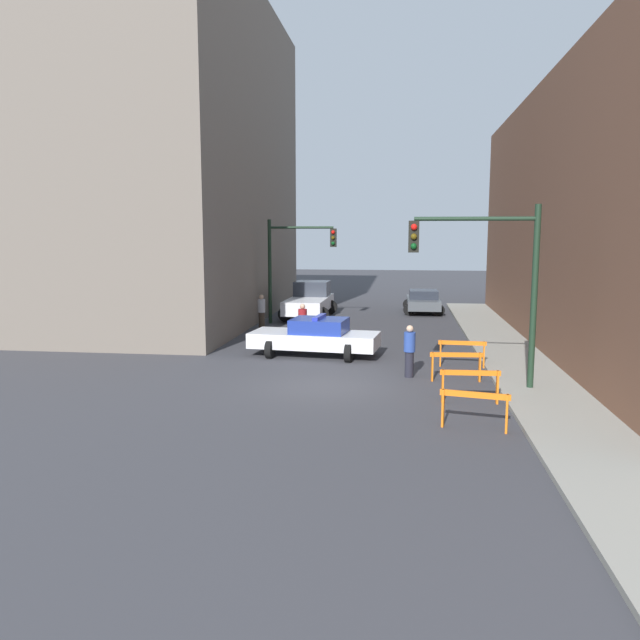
{
  "coord_description": "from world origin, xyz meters",
  "views": [
    {
      "loc": [
        2.2,
        -18.02,
        4.51
      ],
      "look_at": [
        -0.9,
        5.36,
        1.23
      ],
      "focal_mm": 35.0,
      "sensor_mm": 36.0,
      "label": 1
    }
  ],
  "objects": [
    {
      "name": "barrier_back",
      "position": [
        3.88,
        1.09,
        0.62
      ],
      "size": [
        1.6,
        0.27,
        0.9
      ],
      "rotation": [
        0.0,
        0.0,
        0.07
      ],
      "color": "orange",
      "rests_on": "ground_plane"
    },
    {
      "name": "barrier_mid",
      "position": [
        4.04,
        -1.4,
        0.62
      ],
      "size": [
        1.6,
        0.23,
        0.9
      ],
      "rotation": [
        0.0,
        0.0,
        0.05
      ],
      "color": "orange",
      "rests_on": "ground_plane"
    },
    {
      "name": "police_car",
      "position": [
        -0.95,
        4.51,
        0.72
      ],
      "size": [
        4.87,
        2.69,
        1.52
      ],
      "rotation": [
        0.0,
        0.0,
        1.46
      ],
      "color": "white",
      "rests_on": "ground_plane"
    },
    {
      "name": "white_truck",
      "position": [
        -2.75,
        15.15,
        0.91
      ],
      "size": [
        2.7,
        5.43,
        1.9
      ],
      "rotation": [
        0.0,
        0.0,
        -0.02
      ],
      "color": "silver",
      "rests_on": "ground_plane"
    },
    {
      "name": "traffic_light_near",
      "position": [
        4.73,
        0.13,
        3.53
      ],
      "size": [
        3.64,
        0.35,
        5.2
      ],
      "color": "black",
      "rests_on": "sidewalk_right"
    },
    {
      "name": "barrier_front",
      "position": [
        3.9,
        -3.72,
        0.62
      ],
      "size": [
        1.58,
        0.46,
        0.9
      ],
      "rotation": [
        0.0,
        0.0,
        -0.21
      ],
      "color": "orange",
      "rests_on": "ground_plane"
    },
    {
      "name": "pedestrian_corner",
      "position": [
        -4.37,
        10.53,
        0.86
      ],
      "size": [
        0.46,
        0.46,
        1.66
      ],
      "rotation": [
        0.0,
        0.0,
        3.5
      ],
      "color": "#382D23",
      "rests_on": "ground_plane"
    },
    {
      "name": "ground_plane",
      "position": [
        0.0,
        0.0,
        0.0
      ],
      "size": [
        120.0,
        120.0,
        0.0
      ],
      "primitive_type": "plane",
      "color": "#38383D"
    },
    {
      "name": "building_corner_left",
      "position": [
        -12.0,
        14.0,
        8.28
      ],
      "size": [
        14.0,
        20.0,
        16.56
      ],
      "color": "#6B6056",
      "rests_on": "ground_plane"
    },
    {
      "name": "pedestrian_sidewalk",
      "position": [
        2.46,
        1.48,
        0.86
      ],
      "size": [
        0.44,
        0.44,
        1.66
      ],
      "rotation": [
        0.0,
        0.0,
        4.97
      ],
      "color": "black",
      "rests_on": "ground_plane"
    },
    {
      "name": "pedestrian_crossing",
      "position": [
        -1.83,
        6.99,
        0.86
      ],
      "size": [
        0.38,
        0.38,
        1.66
      ],
      "rotation": [
        0.0,
        0.0,
        3.08
      ],
      "color": "#474C66",
      "rests_on": "ground_plane"
    },
    {
      "name": "barrier_corner",
      "position": [
        4.26,
        3.23,
        0.62
      ],
      "size": [
        1.6,
        0.25,
        0.9
      ],
      "rotation": [
        0.0,
        0.0,
        -0.06
      ],
      "color": "orange",
      "rests_on": "ground_plane"
    },
    {
      "name": "sidewalk_right",
      "position": [
        6.2,
        0.0,
        0.06
      ],
      "size": [
        2.4,
        44.0,
        0.12
      ],
      "color": "gray",
      "rests_on": "ground_plane"
    },
    {
      "name": "parked_car_near",
      "position": [
        3.41,
        17.96,
        0.67
      ],
      "size": [
        2.3,
        4.32,
        1.31
      ],
      "rotation": [
        0.0,
        0.0,
        0.01
      ],
      "color": "#474C51",
      "rests_on": "ground_plane"
    },
    {
      "name": "traffic_light_far",
      "position": [
        -3.3,
        12.63,
        3.4
      ],
      "size": [
        3.44,
        0.35,
        5.2
      ],
      "color": "black",
      "rests_on": "ground_plane"
    }
  ]
}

